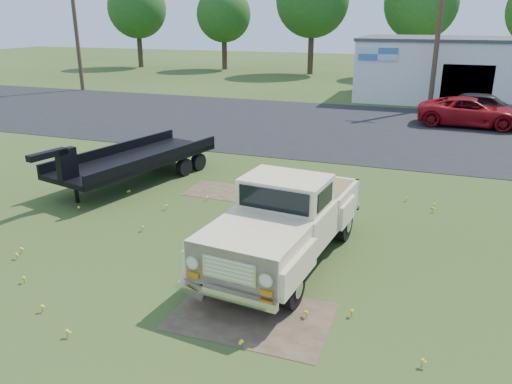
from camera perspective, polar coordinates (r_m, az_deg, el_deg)
ground at (r=12.82m, az=-2.11°, el=-5.78°), size 140.00×140.00×0.00m
asphalt_lot at (r=26.67m, az=10.09°, el=7.30°), size 90.00×14.00×0.02m
dirt_patch_a at (r=9.89m, az=-0.48°, el=-14.02°), size 3.00×2.00×0.01m
dirt_patch_b at (r=16.53m, az=-4.02°, el=0.09°), size 2.20×1.60×0.01m
commercial_building at (r=37.91m, az=22.86°, el=12.86°), size 14.20×8.20×4.15m
utility_pole_west at (r=42.06m, az=-19.88°, el=17.15°), size 1.60×0.30×9.00m
utility_pole_mid at (r=32.75m, az=20.11°, el=16.80°), size 1.60×0.30×9.00m
treeline_a at (r=60.20m, az=-13.45°, el=19.71°), size 6.40×6.40×9.52m
treeline_b at (r=56.37m, az=-3.71°, el=19.57°), size 5.76×5.76×8.57m
treeline_c at (r=51.76m, az=6.48°, el=20.92°), size 7.04×7.04×10.47m
treeline_d at (r=51.31m, az=18.35°, el=19.78°), size 6.72×6.72×10.00m
vintage_pickup_truck at (r=11.49m, az=3.37°, el=-3.19°), size 2.83×5.96×2.09m
flatbed_trailer at (r=17.74m, az=-13.65°, el=4.00°), size 3.69×7.00×1.82m
red_pickup at (r=28.66m, az=23.36°, el=8.36°), size 5.43×2.69×1.48m
dark_sedan at (r=30.19m, az=24.66°, el=8.79°), size 4.78×2.09×1.60m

